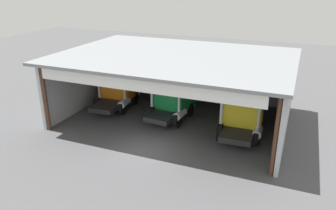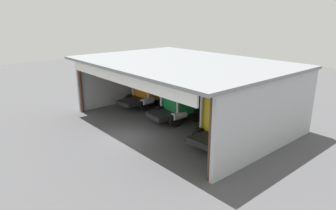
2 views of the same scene
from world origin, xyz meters
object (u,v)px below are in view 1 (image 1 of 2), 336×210
object	(u,v)px
truck_orange_right_bay	(118,82)
tool_cart	(220,97)
truck_green_center_right_bay	(173,93)
truck_yellow_center_bay	(243,108)
oil_drum	(165,92)

from	to	relation	value
truck_orange_right_bay	tool_cart	xyz separation A→B (m)	(7.44, 3.65, -1.47)
truck_green_center_right_bay	truck_yellow_center_bay	size ratio (longest dim) A/B	1.01
oil_drum	truck_green_center_right_bay	bearing A→B (deg)	-59.31
truck_yellow_center_bay	tool_cart	world-z (taller)	truck_yellow_center_bay
truck_orange_right_bay	tool_cart	bearing A→B (deg)	22.31
truck_green_center_right_bay	truck_orange_right_bay	bearing A→B (deg)	177.53
truck_yellow_center_bay	tool_cart	xyz separation A→B (m)	(-2.73, 5.11, -1.39)
truck_yellow_center_bay	truck_green_center_right_bay	bearing A→B (deg)	168.56
truck_green_center_right_bay	oil_drum	distance (m)	4.77
truck_orange_right_bay	truck_green_center_right_bay	world-z (taller)	truck_orange_right_bay
truck_green_center_right_bay	oil_drum	world-z (taller)	truck_green_center_right_bay
truck_orange_right_bay	tool_cart	distance (m)	8.41
tool_cart	oil_drum	bearing A→B (deg)	-175.84
truck_orange_right_bay	truck_yellow_center_bay	size ratio (longest dim) A/B	1.11
truck_orange_right_bay	truck_yellow_center_bay	world-z (taller)	truck_orange_right_bay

